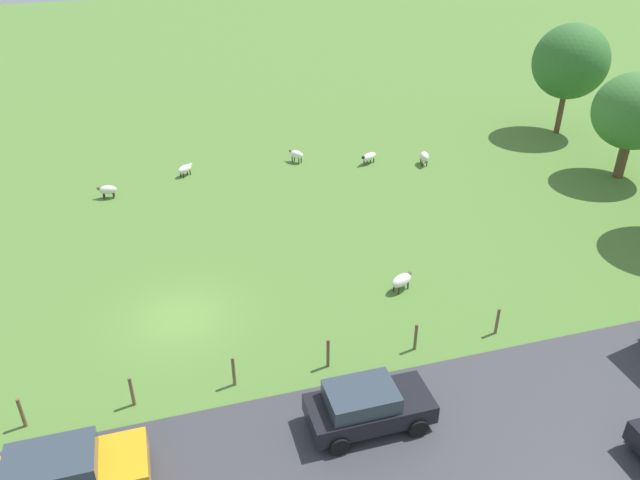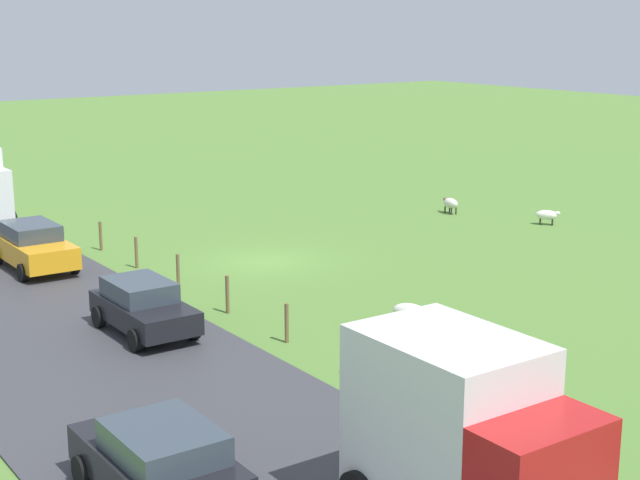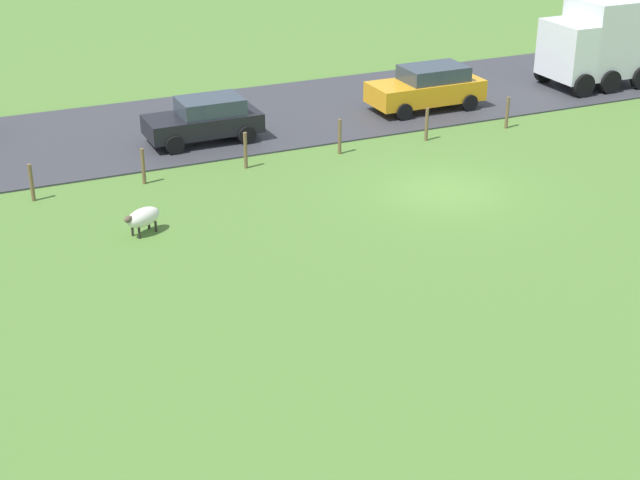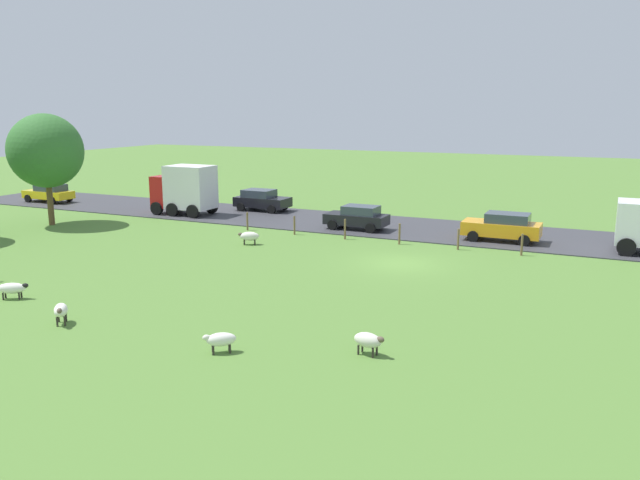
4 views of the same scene
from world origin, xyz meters
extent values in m
plane|color=#517A33|center=(0.00, 0.00, 0.00)|extent=(160.00, 160.00, 0.00)
cube|color=#38383D|center=(9.43, 0.00, 0.03)|extent=(8.00, 80.00, 0.06)
ellipsoid|color=white|center=(-13.92, 1.58, 0.45)|extent=(0.95, 1.04, 0.44)
ellipsoid|color=silver|center=(-14.21, 1.94, 0.55)|extent=(0.30, 0.32, 0.20)
cylinder|color=#2D2823|center=(-14.18, 1.71, 0.14)|extent=(0.07, 0.07, 0.29)
cylinder|color=#2D2823|center=(-13.99, 1.86, 0.14)|extent=(0.07, 0.07, 0.29)
cylinder|color=#2D2823|center=(-13.85, 1.29, 0.14)|extent=(0.07, 0.07, 0.29)
cylinder|color=#2D2823|center=(-13.66, 1.44, 0.14)|extent=(0.07, 0.07, 0.29)
ellipsoid|color=silver|center=(0.70, 9.32, 0.50)|extent=(0.96, 1.22, 0.52)
ellipsoid|color=brown|center=(0.46, 9.79, 0.62)|extent=(0.28, 0.31, 0.20)
cylinder|color=#2D2823|center=(0.43, 9.52, 0.15)|extent=(0.07, 0.07, 0.31)
cylinder|color=#2D2823|center=(0.68, 9.65, 0.15)|extent=(0.07, 0.07, 0.31)
cylinder|color=#2D2823|center=(0.71, 8.98, 0.15)|extent=(0.07, 0.07, 0.31)
cylinder|color=#2D2823|center=(0.96, 9.11, 0.15)|extent=(0.07, 0.07, 0.31)
ellipsoid|color=silver|center=(-12.11, -2.79, 0.50)|extent=(0.61, 1.01, 0.49)
ellipsoid|color=brown|center=(-12.17, -3.24, 0.61)|extent=(0.21, 0.28, 0.20)
cylinder|color=#2D2823|center=(-12.01, -3.07, 0.16)|extent=(0.07, 0.07, 0.32)
cylinder|color=#2D2823|center=(-12.28, -3.04, 0.16)|extent=(0.07, 0.07, 0.32)
cylinder|color=#2D2823|center=(-11.94, -2.55, 0.16)|extent=(0.07, 0.07, 0.32)
cylinder|color=#2D2823|center=(-12.21, -2.52, 0.16)|extent=(0.07, 0.07, 0.32)
cylinder|color=brown|center=(4.45, -5.35, 0.59)|extent=(0.12, 0.12, 1.18)
cylinder|color=brown|center=(4.45, -1.93, 0.59)|extent=(0.12, 0.12, 1.19)
cylinder|color=brown|center=(4.45, 1.49, 0.61)|extent=(0.12, 0.12, 1.23)
cylinder|color=brown|center=(4.45, 4.90, 0.61)|extent=(0.12, 0.12, 1.23)
cylinder|color=brown|center=(4.45, 8.32, 0.58)|extent=(0.12, 0.12, 1.17)
cylinder|color=brown|center=(4.45, 11.74, 0.59)|extent=(0.12, 0.12, 1.17)
cylinder|color=black|center=(6.43, -10.43, 0.54)|extent=(0.30, 0.96, 0.96)
cylinder|color=black|center=(6.43, -11.78, 0.54)|extent=(0.30, 0.96, 0.96)
cube|color=silver|center=(7.65, 18.46, 2.10)|extent=(2.32, 3.26, 3.12)
cylinder|color=black|center=(6.49, 17.49, 0.54)|extent=(0.30, 0.96, 0.96)
cube|color=black|center=(11.51, 14.66, 0.74)|extent=(1.99, 4.12, 0.71)
cube|color=#333D47|center=(11.51, 14.97, 1.37)|extent=(1.75, 2.27, 0.56)
cylinder|color=black|center=(12.50, 13.32, 0.38)|extent=(0.22, 0.64, 0.64)
cylinder|color=black|center=(10.51, 13.32, 0.38)|extent=(0.22, 0.64, 0.64)
cube|color=orange|center=(7.67, -3.74, 0.77)|extent=(1.89, 4.45, 0.79)
cube|color=#333D47|center=(7.67, -4.07, 1.45)|extent=(1.66, 2.45, 0.56)
cylinder|color=black|center=(6.72, -2.29, 0.38)|extent=(0.22, 0.64, 0.64)
cylinder|color=black|center=(8.61, -2.29, 0.38)|extent=(0.22, 0.64, 0.64)
cylinder|color=black|center=(6.72, -5.19, 0.38)|extent=(0.22, 0.64, 0.64)
cube|color=black|center=(7.49, 5.37, 0.71)|extent=(1.80, 4.01, 0.66)
cube|color=#333D47|center=(7.49, 5.07, 1.32)|extent=(1.58, 2.21, 0.56)
cylinder|color=black|center=(6.59, 6.68, 0.38)|extent=(0.22, 0.64, 0.64)
cylinder|color=black|center=(8.39, 6.68, 0.38)|extent=(0.22, 0.64, 0.64)
cylinder|color=black|center=(6.59, 4.07, 0.38)|extent=(0.22, 0.64, 0.64)
cylinder|color=black|center=(8.39, 4.07, 0.38)|extent=(0.22, 0.64, 0.64)
camera|label=1|loc=(20.91, -0.17, 15.39)|focal=34.89mm
camera|label=2|loc=(18.50, 30.04, 9.02)|focal=53.30mm
camera|label=3|loc=(-23.21, 14.80, 10.88)|focal=53.07mm
camera|label=4|loc=(-30.17, -9.48, 7.80)|focal=35.64mm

